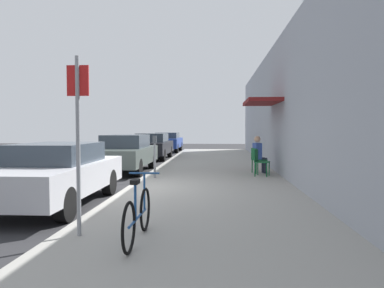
# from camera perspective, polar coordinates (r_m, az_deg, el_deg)

# --- Properties ---
(ground_plane) EXTENTS (60.00, 60.00, 0.00)m
(ground_plane) POSITION_cam_1_polar(r_m,az_deg,el_deg) (10.00, -10.19, -7.28)
(ground_plane) COLOR #2D2D30
(sidewalk_slab) EXTENTS (4.50, 32.00, 0.12)m
(sidewalk_slab) POSITION_cam_1_polar(r_m,az_deg,el_deg) (11.68, 3.07, -5.54)
(sidewalk_slab) COLOR #9E9B93
(sidewalk_slab) RESTS_ON ground_plane
(building_facade) EXTENTS (1.40, 32.00, 4.79)m
(building_facade) POSITION_cam_1_polar(r_m,az_deg,el_deg) (11.82, 14.85, 5.82)
(building_facade) COLOR #999EA8
(building_facade) RESTS_ON ground_plane
(parked_car_0) EXTENTS (1.80, 4.40, 1.35)m
(parked_car_0) POSITION_cam_1_polar(r_m,az_deg,el_deg) (8.60, -20.25, -4.19)
(parked_car_0) COLOR #B7B7BC
(parked_car_0) RESTS_ON ground_plane
(parked_car_1) EXTENTS (1.80, 4.40, 1.43)m
(parked_car_1) POSITION_cam_1_polar(r_m,az_deg,el_deg) (14.43, -10.22, -1.35)
(parked_car_1) COLOR #47514C
(parked_car_1) RESTS_ON ground_plane
(parked_car_2) EXTENTS (1.80, 4.40, 1.40)m
(parked_car_2) POSITION_cam_1_polar(r_m,az_deg,el_deg) (20.19, -6.16, -0.27)
(parked_car_2) COLOR black
(parked_car_2) RESTS_ON ground_plane
(parked_car_3) EXTENTS (1.80, 4.40, 1.37)m
(parked_car_3) POSITION_cam_1_polar(r_m,az_deg,el_deg) (26.43, -3.79, 0.37)
(parked_car_3) COLOR navy
(parked_car_3) RESTS_ON ground_plane
(parking_meter) EXTENTS (0.12, 0.10, 1.32)m
(parking_meter) POSITION_cam_1_polar(r_m,az_deg,el_deg) (11.72, -5.76, -1.46)
(parking_meter) COLOR slate
(parking_meter) RESTS_ON sidewalk_slab
(street_sign) EXTENTS (0.32, 0.06, 2.60)m
(street_sign) POSITION_cam_1_polar(r_m,az_deg,el_deg) (5.59, -17.11, 1.87)
(street_sign) COLOR gray
(street_sign) RESTS_ON sidewalk_slab
(bicycle_0) EXTENTS (0.46, 1.71, 0.90)m
(bicycle_0) POSITION_cam_1_polar(r_m,az_deg,el_deg) (5.27, -8.33, -10.80)
(bicycle_0) COLOR black
(bicycle_0) RESTS_ON sidewalk_slab
(cafe_chair_0) EXTENTS (0.56, 0.56, 0.87)m
(cafe_chair_0) POSITION_cam_1_polar(r_m,az_deg,el_deg) (12.30, 10.37, -2.53)
(cafe_chair_0) COLOR #14592D
(cafe_chair_0) RESTS_ON sidewalk_slab
(cafe_chair_1) EXTENTS (0.54, 0.54, 0.87)m
(cafe_chair_1) POSITION_cam_1_polar(r_m,az_deg,el_deg) (13.06, 9.98, -2.24)
(cafe_chair_1) COLOR #14592D
(cafe_chair_1) RESTS_ON sidewalk_slab
(seated_patron_1) EXTENTS (0.50, 0.45, 1.29)m
(seated_patron_1) POSITION_cam_1_polar(r_m,az_deg,el_deg) (13.07, 10.23, -1.39)
(seated_patron_1) COLOR #232838
(seated_patron_1) RESTS_ON sidewalk_slab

